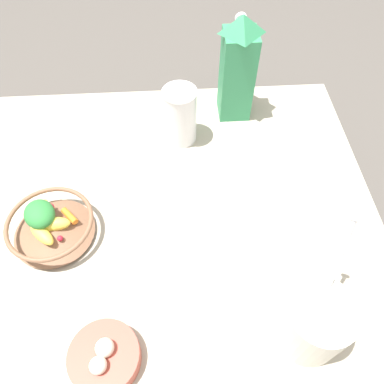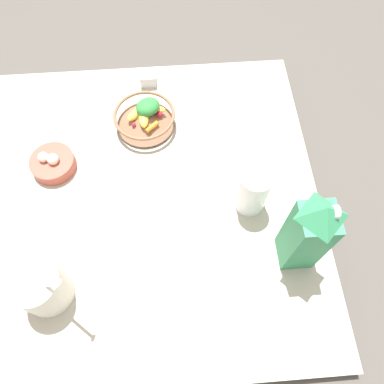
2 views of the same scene
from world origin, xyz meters
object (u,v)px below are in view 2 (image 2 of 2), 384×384
at_px(yogurt_tub, 41,287).
at_px(garlic_bowl, 53,163).
at_px(drinking_cup, 253,190).
at_px(spice_jar, 148,78).
at_px(milk_carton, 308,234).
at_px(fruit_bowl, 145,117).

distance_m(yogurt_tub, garlic_bowl, 0.38).
xyz_separation_m(drinking_cup, spice_jar, (0.47, 0.27, -0.06)).
xyz_separation_m(yogurt_tub, spice_jar, (0.69, -0.26, -0.06)).
height_order(yogurt_tub, spice_jar, yogurt_tub).
height_order(milk_carton, drinking_cup, milk_carton).
relative_size(fruit_bowl, garlic_bowl, 1.47).
distance_m(drinking_cup, garlic_bowl, 0.58).
bearing_deg(fruit_bowl, yogurt_tub, 153.83).
height_order(milk_carton, garlic_bowl, milk_carton).
distance_m(milk_carton, drinking_cup, 0.19).
height_order(fruit_bowl, spice_jar, fruit_bowl).
distance_m(yogurt_tub, drinking_cup, 0.57).
height_order(yogurt_tub, garlic_bowl, yogurt_tub).
bearing_deg(fruit_bowl, milk_carton, -139.95).
bearing_deg(spice_jar, fruit_bowl, 176.34).
bearing_deg(garlic_bowl, fruit_bowl, -63.81).
distance_m(fruit_bowl, yogurt_tub, 0.57).
xyz_separation_m(fruit_bowl, milk_carton, (-0.45, -0.38, 0.11)).
relative_size(drinking_cup, garlic_bowl, 1.23).
xyz_separation_m(drinking_cup, garlic_bowl, (0.16, 0.56, -0.06)).
bearing_deg(drinking_cup, fruit_bowl, 43.71).
distance_m(milk_carton, garlic_bowl, 0.73).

